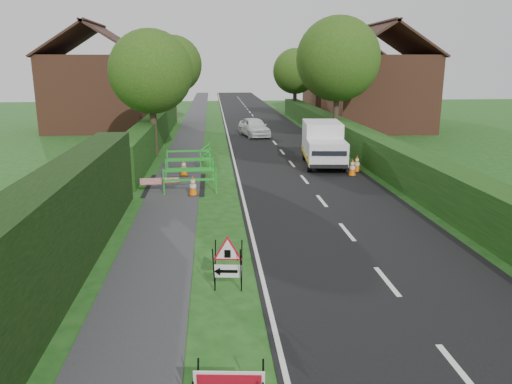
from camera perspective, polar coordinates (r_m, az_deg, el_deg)
ground at (r=10.61m, az=3.44°, el=-12.96°), size 120.00×120.00×0.00m
road_surface at (r=44.76m, az=0.07°, el=8.17°), size 6.00×90.00×0.02m
footpath at (r=44.61m, az=-7.06°, el=8.04°), size 2.00×90.00×0.02m
hedge_west_near at (r=11.10m, az=-23.77°, el=-12.96°), size 1.10×18.00×2.50m
hedge_west_far at (r=31.89m, az=-11.41°, el=5.34°), size 1.00×24.00×1.80m
hedge_east at (r=26.98m, az=12.22°, el=3.67°), size 1.20×50.00×1.50m
house_west at (r=40.29m, az=-17.61°, el=10.94°), size 7.50×7.40×7.88m
house_east_a at (r=39.38m, az=13.67°, el=11.14°), size 7.50×7.40×7.88m
house_east_b at (r=53.08m, az=9.87°, el=12.07°), size 7.50×7.40×7.88m
tree_nw at (r=27.50m, az=-11.94°, el=13.29°), size 4.40×4.40×6.70m
tree_ne at (r=32.28m, az=9.35°, el=14.76°), size 5.20×5.20×7.79m
tree_fw at (r=43.43m, az=-9.48°, el=14.16°), size 4.80×4.80×7.24m
tree_fe at (r=47.97m, az=4.52°, el=13.59°), size 4.20×4.20×6.33m
triangle_sign at (r=10.94m, az=-3.44°, el=-7.72°), size 0.83×0.83×1.09m
works_van at (r=24.88m, az=7.68°, el=5.57°), size 2.26×4.73×2.08m
traffic_cone_0 at (r=22.78m, az=10.96°, el=2.80°), size 0.38×0.38×0.79m
traffic_cone_1 at (r=23.68m, az=11.46°, el=3.21°), size 0.38×0.38×0.79m
traffic_cone_2 at (r=26.44m, az=8.25°, el=4.50°), size 0.38×0.38×0.79m
traffic_cone_3 at (r=19.11m, az=-7.22°, el=0.73°), size 0.38×0.38×0.79m
traffic_cone_4 at (r=22.43m, az=-8.25°, el=2.73°), size 0.38×0.38×0.79m
ped_barrier_0 at (r=19.35m, az=-7.56°, el=1.61°), size 2.07×0.43×1.00m
ped_barrier_1 at (r=21.45m, az=-7.61°, el=2.87°), size 2.07×0.40×1.00m
ped_barrier_2 at (r=23.72m, az=-7.70°, el=3.97°), size 2.07×0.41×1.00m
ped_barrier_3 at (r=24.56m, az=-5.81°, el=4.39°), size 0.78×2.09×1.00m
redwhite_plank at (r=19.91m, az=-10.91°, el=-0.03°), size 1.50×0.09×0.25m
hatchback_car at (r=34.82m, az=-0.20°, el=7.44°), size 2.25×4.02×1.29m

